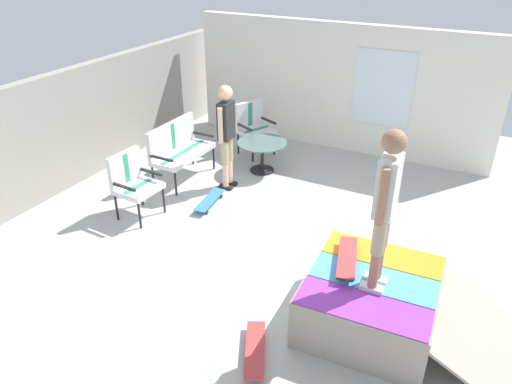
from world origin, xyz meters
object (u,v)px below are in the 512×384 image
(patio_bench, at_px, (178,146))
(skateboard_on_ramp, at_px, (347,257))
(patio_chair_by_wall, at_px, (132,179))
(skateboard_spare, at_px, (255,350))
(person_watching, at_px, (226,129))
(person_skater, at_px, (386,200))
(skate_ramp, at_px, (373,301))
(patio_table, at_px, (262,151))
(patio_chair_near_house, at_px, (253,123))
(skateboard_by_bench, at_px, (210,200))

(patio_bench, height_order, skateboard_on_ramp, patio_bench)
(patio_chair_by_wall, relative_size, skateboard_spare, 1.26)
(patio_chair_by_wall, distance_m, skateboard_spare, 3.49)
(person_watching, bearing_deg, patio_chair_by_wall, 151.41)
(patio_bench, relative_size, person_skater, 0.72)
(skate_ramp, distance_m, patio_chair_by_wall, 4.00)
(patio_table, distance_m, person_skater, 4.40)
(person_watching, bearing_deg, patio_chair_near_house, 11.65)
(patio_bench, bearing_deg, skateboard_spare, -134.39)
(skate_ramp, bearing_deg, person_watching, 55.74)
(skate_ramp, distance_m, patio_table, 4.14)
(skate_ramp, height_order, patio_table, skate_ramp)
(patio_bench, distance_m, patio_chair_by_wall, 1.38)
(patio_bench, relative_size, skateboard_spare, 1.55)
(patio_bench, relative_size, patio_chair_near_house, 1.23)
(patio_table, xyz_separation_m, skateboard_by_bench, (-1.52, 0.17, -0.32))
(skateboard_on_ramp, bearing_deg, patio_bench, 62.48)
(skate_ramp, height_order, patio_bench, patio_bench)
(person_watching, bearing_deg, person_skater, -125.73)
(patio_bench, xyz_separation_m, skateboard_spare, (-3.08, -3.14, -0.53))
(patio_chair_by_wall, xyz_separation_m, skateboard_by_bench, (0.78, -0.87, -0.53))
(patio_chair_by_wall, height_order, skateboard_by_bench, patio_chair_by_wall)
(patio_bench, distance_m, person_skater, 4.72)
(patio_chair_near_house, distance_m, patio_chair_by_wall, 3.02)
(patio_table, distance_m, skateboard_spare, 4.46)
(patio_chair_near_house, bearing_deg, patio_table, -141.00)
(person_watching, distance_m, skateboard_by_bench, 1.19)
(skateboard_by_bench, xyz_separation_m, skateboard_spare, (-2.47, -2.13, 0.00))
(patio_table, bearing_deg, patio_chair_by_wall, 155.64)
(person_skater, bearing_deg, person_watching, 54.27)
(skate_ramp, bearing_deg, skateboard_on_ramp, 73.19)
(patio_chair_near_house, distance_m, patio_table, 0.90)
(patio_bench, bearing_deg, patio_chair_near_house, -21.52)
(patio_chair_near_house, relative_size, patio_table, 1.13)
(person_watching, bearing_deg, skateboard_spare, -145.25)
(person_watching, bearing_deg, patio_table, -16.15)
(patio_table, xyz_separation_m, skateboard_spare, (-4.00, -1.96, -0.32))
(patio_chair_near_house, xyz_separation_m, person_skater, (-3.76, -3.44, 1.03))
(skate_ramp, xyz_separation_m, skateboard_spare, (-1.04, 0.93, -0.23))
(skateboard_by_bench, relative_size, skateboard_on_ramp, 0.99)
(patio_chair_by_wall, distance_m, person_watching, 1.73)
(skateboard_spare, height_order, skateboard_on_ramp, skateboard_on_ramp)
(person_skater, bearing_deg, skateboard_spare, 134.65)
(patio_chair_by_wall, xyz_separation_m, skateboard_spare, (-1.70, -3.00, -0.53))
(patio_chair_near_house, distance_m, person_skater, 5.20)
(skate_ramp, distance_m, skateboard_spare, 1.41)
(skate_ramp, height_order, person_watching, person_watching)
(skate_ramp, bearing_deg, patio_chair_near_house, 43.36)
(patio_chair_by_wall, relative_size, person_skater, 0.58)
(patio_table, bearing_deg, patio_bench, 127.88)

